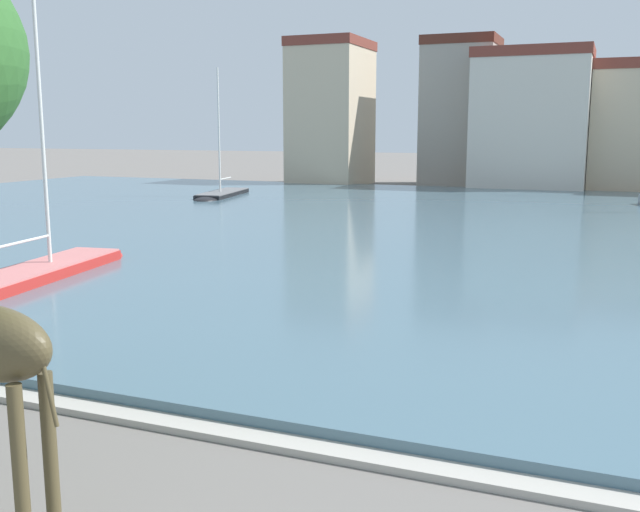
# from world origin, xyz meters

# --- Properties ---
(harbor_water) EXTENTS (87.24, 48.06, 0.30)m
(harbor_water) POSITION_xyz_m (0.00, 33.32, 0.15)
(harbor_water) COLOR #476675
(harbor_water) RESTS_ON ground
(quay_edge_coping) EXTENTS (87.24, 0.50, 0.12)m
(quay_edge_coping) POSITION_xyz_m (0.00, 9.05, 0.06)
(quay_edge_coping) COLOR #ADA89E
(quay_edge_coping) RESTS_ON ground
(sailboat_black) EXTENTS (3.09, 7.85, 8.86)m
(sailboat_black) POSITION_xyz_m (-19.87, 42.70, 0.36)
(sailboat_black) COLOR black
(sailboat_black) RESTS_ON ground
(sailboat_red) EXTENTS (2.75, 8.00, 9.07)m
(sailboat_red) POSITION_xyz_m (-11.34, 17.38, 0.39)
(sailboat_red) COLOR red
(sailboat_red) RESTS_ON ground
(townhouse_end_terrace) EXTENTS (5.98, 7.31, 12.42)m
(townhouse_end_terrace) POSITION_xyz_m (-18.27, 59.52, 6.23)
(townhouse_end_terrace) COLOR #C6B293
(townhouse_end_terrace) RESTS_ON ground
(townhouse_tall_gabled) EXTENTS (6.17, 5.57, 12.57)m
(townhouse_tall_gabled) POSITION_xyz_m (-7.76, 63.28, 6.30)
(townhouse_tall_gabled) COLOR gray
(townhouse_tall_gabled) RESTS_ON ground
(townhouse_corner_house) EXTENTS (8.83, 6.71, 10.98)m
(townhouse_corner_house) POSITION_xyz_m (-1.41, 59.58, 5.51)
(townhouse_corner_house) COLOR beige
(townhouse_corner_house) RESTS_ON ground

